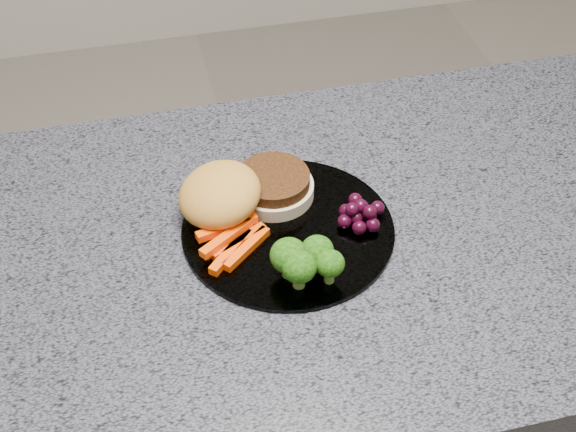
% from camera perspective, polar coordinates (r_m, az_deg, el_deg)
% --- Properties ---
extents(island_cabinet, '(1.20, 0.60, 0.86)m').
position_cam_1_polar(island_cabinet, '(1.36, 5.22, -14.90)').
color(island_cabinet, brown).
rests_on(island_cabinet, ground).
extents(countertop, '(1.20, 0.60, 0.04)m').
position_cam_1_polar(countertop, '(1.01, 6.83, -1.47)').
color(countertop, '#53535E').
rests_on(countertop, island_cabinet).
extents(plate, '(0.26, 0.26, 0.01)m').
position_cam_1_polar(plate, '(0.98, 0.00, -0.97)').
color(plate, white).
rests_on(plate, countertop).
extents(burger, '(0.20, 0.15, 0.06)m').
position_cam_1_polar(burger, '(0.99, -3.48, 1.57)').
color(burger, beige).
rests_on(burger, plate).
extents(carrot_sticks, '(0.09, 0.08, 0.02)m').
position_cam_1_polar(carrot_sticks, '(0.95, -3.95, -1.76)').
color(carrot_sticks, '#FE4804').
rests_on(carrot_sticks, plate).
extents(broccoli, '(0.08, 0.06, 0.05)m').
position_cam_1_polar(broccoli, '(0.90, 1.20, -3.10)').
color(broccoli, olive).
rests_on(broccoli, plate).
extents(grape_bunch, '(0.06, 0.05, 0.03)m').
position_cam_1_polar(grape_bunch, '(0.98, 5.18, 0.18)').
color(grape_bunch, black).
rests_on(grape_bunch, plate).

